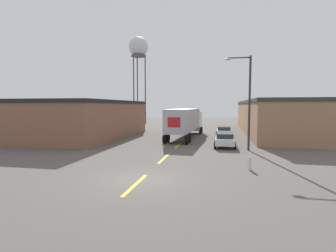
{
  "coord_description": "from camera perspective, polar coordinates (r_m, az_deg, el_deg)",
  "views": [
    {
      "loc": [
        4.31,
        -13.66,
        4.08
      ],
      "look_at": [
        -0.61,
        10.59,
        2.18
      ],
      "focal_mm": 28.0,
      "sensor_mm": 36.0,
      "label": 1
    }
  ],
  "objects": [
    {
      "name": "ground_plane",
      "position": [
        14.89,
        -5.93,
        -11.52
      ],
      "size": [
        160.0,
        160.0,
        0.0
      ],
      "primitive_type": "plane",
      "color": "#56514C"
    },
    {
      "name": "warehouse_right",
      "position": [
        42.55,
        21.91,
        1.89
      ],
      "size": [
        8.61,
        30.15,
        4.9
      ],
      "color": "#9E7051",
      "rests_on": "ground_plane"
    },
    {
      "name": "fire_hydrant",
      "position": [
        17.61,
        17.37,
        -7.73
      ],
      "size": [
        0.22,
        0.22,
        0.89
      ],
      "color": "silver",
      "rests_on": "ground_plane"
    },
    {
      "name": "road_centerline",
      "position": [
        20.53,
        -0.88,
        -7.05
      ],
      "size": [
        0.2,
        17.73,
        0.01
      ],
      "color": "gold",
      "rests_on": "ground_plane"
    },
    {
      "name": "parked_car_right_far",
      "position": [
        35.12,
        12.07,
        -1.14
      ],
      "size": [
        2.04,
        4.12,
        1.39
      ],
      "color": "silver",
      "rests_on": "ground_plane"
    },
    {
      "name": "parked_car_right_mid",
      "position": [
        26.61,
        12.25,
        -2.89
      ],
      "size": [
        2.04,
        4.12,
        1.39
      ],
      "color": "silver",
      "rests_on": "ground_plane"
    },
    {
      "name": "semi_truck",
      "position": [
        33.71,
        3.98,
        1.25
      ],
      "size": [
        3.44,
        13.79,
        3.7
      ],
      "rotation": [
        0.0,
        0.0,
        -0.06
      ],
      "color": "silver",
      "rests_on": "ground_plane"
    },
    {
      "name": "warehouse_left",
      "position": [
        36.69,
        -19.33,
        1.52
      ],
      "size": [
        13.51,
        19.27,
        4.78
      ],
      "color": "brown",
      "rests_on": "ground_plane"
    },
    {
      "name": "street_lamp",
      "position": [
        24.88,
        16.78,
        6.14
      ],
      "size": [
        2.36,
        0.32,
        8.56
      ],
      "color": "#2D2D30",
      "rests_on": "ground_plane"
    },
    {
      "name": "water_tower",
      "position": [
        63.66,
        -6.44,
        16.38
      ],
      "size": [
        4.51,
        4.51,
        20.03
      ],
      "color": "#47474C",
      "rests_on": "ground_plane"
    }
  ]
}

